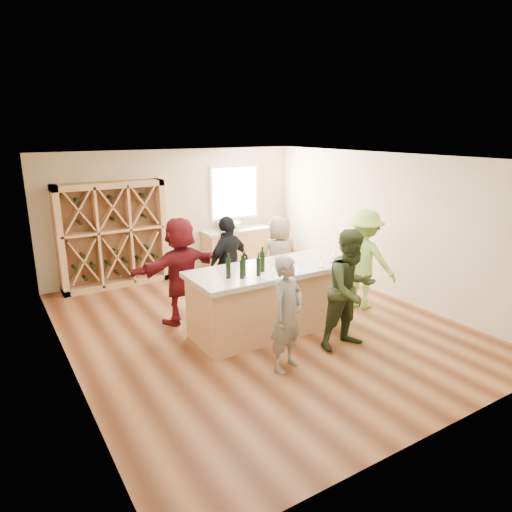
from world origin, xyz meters
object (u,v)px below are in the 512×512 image
wine_bottle_d (258,267)px  person_server (364,260)px  wine_bottle_e (262,261)px  person_far_right (279,258)px  tasting_counter_base (271,301)px  wine_bottle_c (244,266)px  person_near_left (287,314)px  wine_rack (113,235)px  person_far_mid (229,265)px  person_near_right (351,290)px  wine_bottle_a (228,269)px  sink (229,226)px  person_far_left (181,270)px  wine_bottle_b (242,269)px

wine_bottle_d → person_server: (2.41, 0.20, -0.30)m
wine_bottle_e → person_far_right: person_far_right is taller
wine_bottle_d → person_server: bearing=4.8°
person_far_right → tasting_counter_base: bearing=64.5°
wine_bottle_c → person_near_left: person_near_left is taller
wine_rack → person_far_mid: 2.87m
person_near_right → person_server: bearing=39.5°
wine_rack → person_far_mid: wine_rack is taller
wine_bottle_a → sink: bearing=61.5°
wine_bottle_a → person_far_left: bearing=102.0°
wine_bottle_a → person_far_right: person_far_right is taller
person_far_mid → person_far_left: 0.89m
wine_bottle_d → person_near_left: size_ratio=0.17×
person_near_right → wine_rack: bearing=116.2°
person_near_left → person_server: person_server is taller
person_far_right → person_near_right: bearing=97.6°
wine_bottle_c → person_far_right: size_ratio=0.18×
wine_bottle_b → person_far_right: person_far_right is taller
person_far_left → wine_bottle_d: bearing=105.0°
sink → person_far_left: bearing=-133.0°
person_server → person_far_left: 3.33m
person_far_mid → sink: bearing=-140.3°
sink → wine_bottle_b: wine_bottle_b is taller
sink → person_near_right: bearing=-95.4°
wine_bottle_b → person_server: bearing=3.7°
wine_rack → wine_bottle_d: bearing=-72.8°
person_near_left → person_far_left: size_ratio=0.88×
tasting_counter_base → person_near_right: (0.67, -1.14, 0.42)m
wine_bottle_c → wine_rack: bearing=104.9°
wine_bottle_c → person_far_mid: (0.38, 1.19, -0.34)m
wine_bottle_c → tasting_counter_base: bearing=13.7°
wine_bottle_b → wine_bottle_e: wine_bottle_e is taller
wine_bottle_c → person_far_mid: person_far_mid is taller
wine_bottle_b → person_near_left: size_ratio=0.17×
wine_bottle_e → person_server: person_server is taller
wine_bottle_c → person_server: 2.63m
sink → person_far_right: 2.39m
person_server → person_far_left: (-3.12, 1.16, -0.00)m
wine_bottle_a → person_server: bearing=1.3°
person_server → person_far_left: bearing=47.0°
person_server → person_far_right: (-1.09, 1.18, -0.10)m
wine_bottle_a → person_server: 2.87m
wine_bottle_e → person_far_mid: person_far_mid is taller
tasting_counter_base → person_near_right: 1.39m
wine_bottle_b → person_far_left: size_ratio=0.15×
person_near_right → wine_bottle_b: bearing=146.7°
wine_bottle_b → wine_bottle_c: wine_bottle_c is taller
wine_rack → wine_bottle_a: size_ratio=7.40×
sink → wine_bottle_a: size_ratio=1.82×
wine_bottle_d → person_far_mid: (0.18, 1.30, -0.33)m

